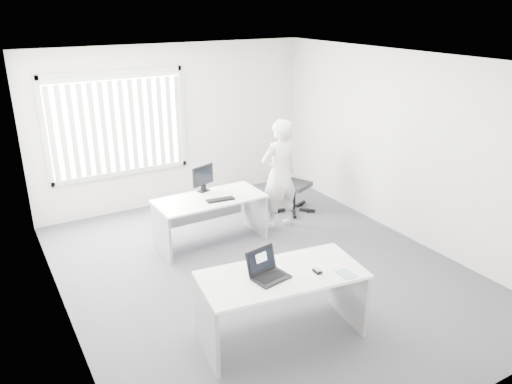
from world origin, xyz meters
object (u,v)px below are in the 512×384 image
monitor (203,179)px  desk_near (282,292)px  person (279,175)px  laptop (271,267)px  office_chair (291,192)px  desk_far (210,210)px

monitor → desk_near: bearing=-117.1°
person → laptop: 2.97m
office_chair → person: person is taller
desk_near → person: (1.52, 2.42, 0.33)m
desk_near → monitor: 2.80m
person → monitor: (-1.16, 0.33, 0.04)m
desk_near → monitor: bearing=90.4°
laptop → monitor: size_ratio=0.90×
desk_near → monitor: monitor is taller
desk_far → office_chair: office_chair is taller
desk_far → office_chair: size_ratio=1.46×
laptop → office_chair: bearing=42.5°
desk_far → monitor: bearing=82.0°
person → laptop: person is taller
laptop → desk_far: bearing=69.0°
desk_far → monitor: monitor is taller
person → desk_near: bearing=55.3°
desk_near → office_chair: bearing=62.1°
desk_far → laptop: 2.56m
desk_near → person: size_ratio=1.02×
office_chair → laptop: office_chair is taller
desk_near → laptop: laptop is taller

